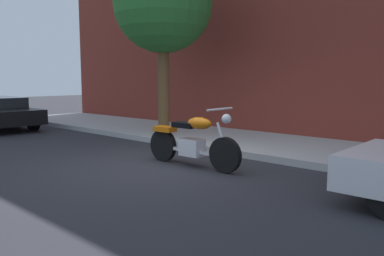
{
  "coord_description": "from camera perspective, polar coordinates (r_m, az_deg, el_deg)",
  "views": [
    {
      "loc": [
        5.35,
        -5.02,
        1.63
      ],
      "look_at": [
        0.48,
        0.28,
        0.73
      ],
      "focal_mm": 36.72,
      "sensor_mm": 36.0,
      "label": 1
    }
  ],
  "objects": [
    {
      "name": "street_tree",
      "position": [
        10.92,
        -4.26,
        17.53
      ],
      "size": [
        2.65,
        2.65,
        4.96
      ],
      "color": "brown",
      "rests_on": "ground"
    },
    {
      "name": "motorcycle",
      "position": [
        7.3,
        0.02,
        -2.03
      ],
      "size": [
        2.16,
        0.7,
        1.13
      ],
      "color": "black",
      "rests_on": "ground"
    },
    {
      "name": "ground_plane",
      "position": [
        7.52,
        -4.18,
        -5.39
      ],
      "size": [
        60.0,
        60.0,
        0.0
      ],
      "primitive_type": "plane",
      "color": "#28282D"
    },
    {
      "name": "sidewalk",
      "position": [
        9.78,
        8.79,
        -2.11
      ],
      "size": [
        19.98,
        2.92,
        0.14
      ],
      "primitive_type": "cube",
      "color": "#A7A7A7",
      "rests_on": "ground"
    }
  ]
}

